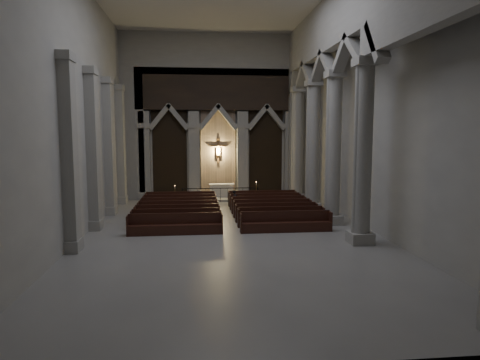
{
  "coord_description": "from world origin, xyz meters",
  "views": [
    {
      "loc": [
        -1.7,
        -20.32,
        4.9
      ],
      "look_at": [
        0.73,
        3.0,
        2.26
      ],
      "focal_mm": 32.0,
      "sensor_mm": 36.0,
      "label": 1
    }
  ],
  "objects_px": {
    "altar": "(222,190)",
    "altar_rail": "(220,192)",
    "candle_stand_right": "(256,196)",
    "worshipper": "(234,200)",
    "candle_stand_left": "(175,198)",
    "pews": "(226,212)"
  },
  "relations": [
    {
      "from": "altar",
      "to": "altar_rail",
      "type": "relative_size",
      "value": 0.35
    },
    {
      "from": "candle_stand_right",
      "to": "worshipper",
      "type": "distance_m",
      "value": 3.22
    },
    {
      "from": "candle_stand_left",
      "to": "candle_stand_right",
      "type": "height_order",
      "value": "candle_stand_right"
    },
    {
      "from": "candle_stand_left",
      "to": "altar",
      "type": "bearing_deg",
      "value": 29.4
    },
    {
      "from": "altar_rail",
      "to": "pews",
      "type": "bearing_deg",
      "value": -90.0
    },
    {
      "from": "altar_rail",
      "to": "candle_stand_left",
      "type": "relative_size",
      "value": 4.24
    },
    {
      "from": "candle_stand_left",
      "to": "worshipper",
      "type": "relative_size",
      "value": 1.04
    },
    {
      "from": "pews",
      "to": "worshipper",
      "type": "height_order",
      "value": "worshipper"
    },
    {
      "from": "pews",
      "to": "candle_stand_left",
      "type": "bearing_deg",
      "value": 120.72
    },
    {
      "from": "altar_rail",
      "to": "pews",
      "type": "height_order",
      "value": "altar_rail"
    },
    {
      "from": "altar",
      "to": "altar_rail",
      "type": "height_order",
      "value": "altar"
    },
    {
      "from": "altar",
      "to": "worshipper",
      "type": "bearing_deg",
      "value": -83.04
    },
    {
      "from": "pews",
      "to": "altar",
      "type": "bearing_deg",
      "value": 88.47
    },
    {
      "from": "worshipper",
      "to": "candle_stand_left",
      "type": "bearing_deg",
      "value": 163.45
    },
    {
      "from": "candle_stand_right",
      "to": "altar_rail",
      "type": "bearing_deg",
      "value": 178.91
    },
    {
      "from": "altar",
      "to": "altar_rail",
      "type": "bearing_deg",
      "value": -96.29
    },
    {
      "from": "candle_stand_left",
      "to": "candle_stand_right",
      "type": "distance_m",
      "value": 5.66
    },
    {
      "from": "candle_stand_right",
      "to": "pews",
      "type": "xyz_separation_m",
      "value": [
        -2.52,
        -5.37,
        -0.06
      ]
    },
    {
      "from": "candle_stand_right",
      "to": "altar",
      "type": "bearing_deg",
      "value": 142.55
    },
    {
      "from": "altar_rail",
      "to": "candle_stand_left",
      "type": "height_order",
      "value": "candle_stand_left"
    },
    {
      "from": "altar_rail",
      "to": "candle_stand_left",
      "type": "distance_m",
      "value": 3.16
    },
    {
      "from": "altar",
      "to": "candle_stand_left",
      "type": "height_order",
      "value": "candle_stand_left"
    }
  ]
}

